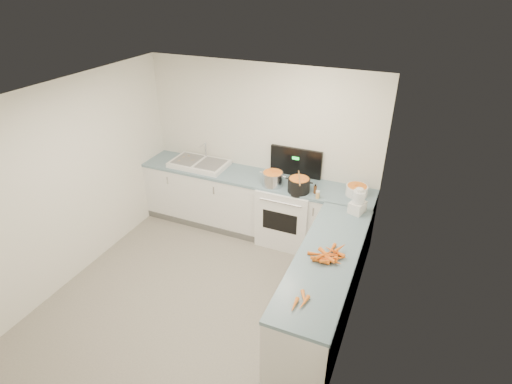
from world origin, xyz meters
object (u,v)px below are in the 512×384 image
at_px(black_pot, 299,186).
at_px(food_processor, 358,202).
at_px(stove, 287,212).
at_px(spice_jar, 318,195).
at_px(extract_bottle, 315,190).
at_px(sink, 199,164).
at_px(mixing_bowl, 357,190).
at_px(steel_pot, 273,179).

relative_size(black_pot, food_processor, 0.90).
relative_size(stove, spice_jar, 14.83).
height_order(stove, extract_bottle, stove).
relative_size(sink, food_processor, 2.60).
relative_size(stove, mixing_bowl, 4.73).
relative_size(steel_pot, spice_jar, 3.22).
distance_m(extract_bottle, food_processor, 0.67).
height_order(black_pot, extract_bottle, black_pot).
bearing_deg(food_processor, sink, 170.78).
distance_m(sink, mixing_bowl, 2.38).
relative_size(sink, mixing_bowl, 2.99).
bearing_deg(steel_pot, stove, 34.02).
bearing_deg(food_processor, black_pot, 164.73).
xyz_separation_m(mixing_bowl, food_processor, (0.09, -0.44, 0.08)).
relative_size(black_pot, extract_bottle, 2.80).
height_order(sink, mixing_bowl, sink).
xyz_separation_m(sink, spice_jar, (1.93, -0.25, 0.01)).
height_order(sink, food_processor, food_processor).
height_order(sink, black_pot, sink).
distance_m(sink, spice_jar, 1.95).
relative_size(steel_pot, black_pot, 0.99).
bearing_deg(sink, spice_jar, -7.52).
bearing_deg(food_processor, spice_jar, 164.85).
distance_m(stove, black_pot, 0.61).
height_order(stove, spice_jar, stove).
distance_m(steel_pot, food_processor, 1.24).
xyz_separation_m(black_pot, extract_bottle, (0.22, 0.04, -0.03)).
distance_m(stove, mixing_bowl, 1.07).
height_order(stove, steel_pot, stove).
bearing_deg(sink, mixing_bowl, 0.91).
xyz_separation_m(extract_bottle, spice_jar, (0.07, -0.12, -0.01)).
relative_size(steel_pot, food_processor, 0.89).
xyz_separation_m(sink, extract_bottle, (1.86, -0.14, 0.02)).
bearing_deg(mixing_bowl, black_pot, -163.81).
bearing_deg(mixing_bowl, sink, -179.09).
bearing_deg(mixing_bowl, stove, -176.70).
distance_m(black_pot, mixing_bowl, 0.77).
height_order(mixing_bowl, spice_jar, mixing_bowl).
relative_size(mixing_bowl, spice_jar, 3.14).
bearing_deg(stove, mixing_bowl, 3.30).
relative_size(stove, food_processor, 4.10).
xyz_separation_m(mixing_bowl, spice_jar, (-0.45, -0.29, -0.02)).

